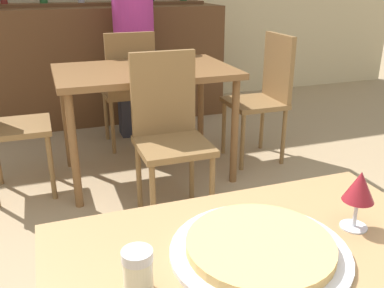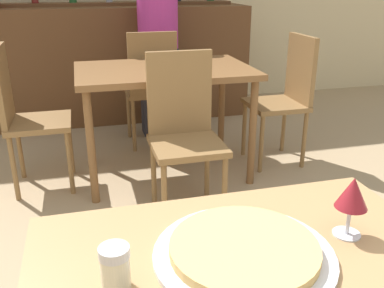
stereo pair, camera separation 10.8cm
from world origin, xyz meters
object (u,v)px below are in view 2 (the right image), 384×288
(chair_far_side_front, at_px, (184,125))
(chair_far_side_left, at_px, (24,110))
(chair_far_side_back, at_px, (151,83))
(pizza_tray, at_px, (245,251))
(wine_glass, at_px, (352,195))
(person_standing, at_px, (158,36))
(chair_far_side_right, at_px, (287,92))
(cheese_shaker, at_px, (115,268))

(chair_far_side_front, bearing_deg, chair_far_side_left, 149.12)
(chair_far_side_back, xyz_separation_m, pizza_tray, (-0.21, -2.58, 0.20))
(chair_far_side_left, height_order, wine_glass, chair_far_side_left)
(pizza_tray, relative_size, person_standing, 0.26)
(chair_far_side_front, xyz_separation_m, person_standing, (0.12, 1.41, 0.32))
(chair_far_side_right, height_order, pizza_tray, chair_far_side_right)
(cheese_shaker, bearing_deg, wine_glass, 5.15)
(chair_far_side_right, bearing_deg, chair_far_side_back, -120.88)
(chair_far_side_back, xyz_separation_m, wine_glass, (0.07, -2.56, 0.30))
(chair_far_side_right, bearing_deg, cheese_shaker, -34.72)
(chair_far_side_left, relative_size, wine_glass, 5.99)
(chair_far_side_right, relative_size, pizza_tray, 2.25)
(chair_far_side_back, bearing_deg, person_standing, -111.17)
(chair_far_side_right, xyz_separation_m, pizza_tray, (-1.13, -2.03, 0.20))
(chair_far_side_back, relative_size, chair_far_side_right, 1.00)
(chair_far_side_right, bearing_deg, chair_far_side_front, -59.12)
(chair_far_side_front, relative_size, pizza_tray, 2.25)
(chair_far_side_front, bearing_deg, wine_glass, -87.21)
(chair_far_side_front, distance_m, chair_far_side_left, 1.07)
(chair_far_side_back, relative_size, cheese_shaker, 9.60)
(chair_far_side_back, bearing_deg, chair_far_side_right, 149.12)
(cheese_shaker, xyz_separation_m, wine_glass, (0.58, 0.05, 0.06))
(chair_far_side_left, xyz_separation_m, cheese_shaker, (0.41, -2.06, 0.24))
(chair_far_side_front, relative_size, wine_glass, 5.99)
(chair_far_side_front, xyz_separation_m, wine_glass, (0.07, -1.46, 0.30))
(chair_far_side_front, distance_m, person_standing, 1.46)
(chair_far_side_left, height_order, cheese_shaker, chair_far_side_left)
(wine_glass, bearing_deg, chair_far_side_right, 67.13)
(chair_far_side_back, distance_m, pizza_tray, 2.60)
(wine_glass, bearing_deg, person_standing, 88.99)
(chair_far_side_front, bearing_deg, cheese_shaker, -108.63)
(chair_far_side_back, height_order, person_standing, person_standing)
(wine_glass, bearing_deg, chair_far_side_back, 91.59)
(chair_far_side_left, bearing_deg, cheese_shaker, -168.79)
(chair_far_side_front, relative_size, cheese_shaker, 9.60)
(chair_far_side_back, height_order, chair_far_side_left, same)
(chair_far_side_left, distance_m, cheese_shaker, 2.12)
(pizza_tray, height_order, wine_glass, wine_glass)
(chair_far_side_front, bearing_deg, chair_far_side_back, 90.00)
(pizza_tray, distance_m, wine_glass, 0.30)
(chair_far_side_left, relative_size, pizza_tray, 2.25)
(chair_far_side_back, relative_size, pizza_tray, 2.25)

